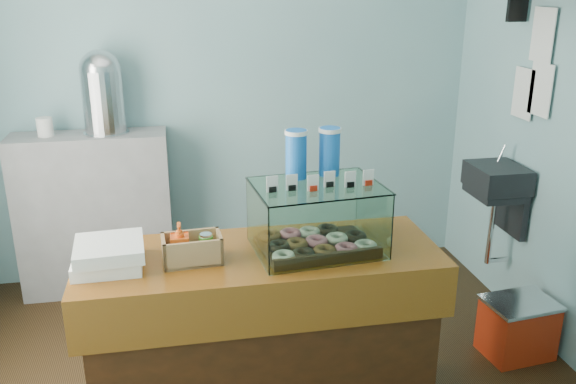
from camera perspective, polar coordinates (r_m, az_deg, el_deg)
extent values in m
cube|color=#739EA8|center=(4.25, -6.18, 10.42)|extent=(3.50, 0.04, 2.80)
cube|color=#739EA8|center=(1.39, 4.72, -8.19)|extent=(3.50, 0.04, 2.80)
cube|color=black|center=(3.94, 18.98, 1.28)|extent=(0.30, 0.35, 0.15)
cube|color=black|center=(4.06, 20.28, -1.31)|extent=(0.04, 0.30, 0.35)
cylinder|color=silver|center=(4.02, 19.35, 3.39)|extent=(0.02, 0.02, 0.12)
cylinder|color=silver|center=(4.05, 18.45, -3.43)|extent=(0.04, 0.04, 0.45)
cube|color=black|center=(3.95, 20.70, 15.99)|extent=(0.12, 0.03, 0.18)
cube|color=white|center=(3.81, 22.56, 8.83)|extent=(0.01, 0.21, 0.30)
cube|color=white|center=(3.96, 21.15, 8.61)|extent=(0.01, 0.21, 0.30)
cube|color=white|center=(3.81, 22.74, 13.40)|extent=(0.01, 0.21, 0.30)
cube|color=#441F0D|center=(2.95, -2.43, -14.15)|extent=(1.50, 0.56, 0.84)
cube|color=#51210A|center=(2.73, -2.56, -6.23)|extent=(1.60, 0.60, 0.06)
cube|color=#51210A|center=(2.54, -1.58, -11.35)|extent=(1.60, 0.04, 0.18)
cube|color=gray|center=(4.31, -17.55, -1.95)|extent=(1.00, 0.32, 1.10)
cube|color=#33190F|center=(2.75, 2.68, -5.13)|extent=(0.52, 0.39, 0.02)
torus|color=beige|center=(2.59, -0.36, -6.05)|extent=(0.10, 0.10, 0.03)
torus|color=black|center=(2.61, 1.58, -5.81)|extent=(0.10, 0.10, 0.03)
torus|color=brown|center=(2.64, 3.49, -5.56)|extent=(0.10, 0.10, 0.03)
torus|color=#DE687C|center=(2.67, 5.35, -5.32)|extent=(0.10, 0.10, 0.03)
torus|color=beige|center=(2.70, 7.17, -5.07)|extent=(0.10, 0.10, 0.03)
torus|color=black|center=(2.69, -1.03, -5.06)|extent=(0.10, 0.10, 0.03)
torus|color=brown|center=(2.71, 0.85, -4.84)|extent=(0.10, 0.10, 0.03)
torus|color=#DE687C|center=(2.73, 2.69, -4.61)|extent=(0.10, 0.10, 0.03)
torus|color=beige|center=(2.76, 4.50, -4.39)|extent=(0.10, 0.10, 0.03)
torus|color=black|center=(2.80, 6.26, -4.17)|extent=(0.10, 0.10, 0.03)
torus|color=brown|center=(2.79, -1.64, -4.14)|extent=(0.10, 0.10, 0.03)
torus|color=#DE687C|center=(2.81, 0.17, -3.94)|extent=(0.10, 0.10, 0.03)
torus|color=beige|center=(2.83, 1.95, -3.73)|extent=(0.10, 0.10, 0.03)
torus|color=black|center=(2.86, 3.70, -3.52)|extent=(0.10, 0.10, 0.03)
cube|color=white|center=(2.52, 4.18, -4.04)|extent=(0.54, 0.06, 0.29)
cube|color=white|center=(2.87, 1.46, -1.07)|extent=(0.54, 0.06, 0.29)
cube|color=white|center=(2.62, -2.88, -3.07)|extent=(0.04, 0.39, 0.29)
cube|color=white|center=(2.79, 8.00, -1.87)|extent=(0.04, 0.39, 0.29)
cube|color=white|center=(2.64, 2.78, 0.58)|extent=(0.59, 0.46, 0.01)
cube|color=white|center=(2.52, -1.36, 0.62)|extent=(0.05, 0.01, 0.07)
cube|color=black|center=(2.53, -1.35, 0.13)|extent=(0.03, 0.02, 0.02)
cube|color=white|center=(2.55, 0.47, 0.79)|extent=(0.05, 0.01, 0.07)
cube|color=black|center=(2.55, 0.47, 0.30)|extent=(0.03, 0.02, 0.02)
cube|color=white|center=(2.57, 2.27, 0.95)|extent=(0.05, 0.01, 0.07)
cube|color=red|center=(2.58, 2.26, 0.47)|extent=(0.03, 0.02, 0.02)
cube|color=white|center=(2.60, 4.03, 1.11)|extent=(0.05, 0.01, 0.07)
cube|color=black|center=(2.60, 4.02, 0.63)|extent=(0.03, 0.02, 0.02)
cube|color=white|center=(2.63, 5.75, 1.27)|extent=(0.05, 0.01, 0.07)
cube|color=black|center=(2.63, 5.74, 0.79)|extent=(0.03, 0.02, 0.02)
cube|color=white|center=(2.66, 7.44, 1.42)|extent=(0.05, 0.01, 0.07)
cube|color=red|center=(2.67, 7.42, 0.95)|extent=(0.03, 0.02, 0.02)
cylinder|color=blue|center=(2.70, 0.76, 3.56)|extent=(0.09, 0.09, 0.22)
cylinder|color=white|center=(2.68, 0.77, 5.62)|extent=(0.10, 0.10, 0.02)
cylinder|color=blue|center=(2.75, 3.90, 3.80)|extent=(0.09, 0.09, 0.22)
cylinder|color=white|center=(2.73, 3.95, 5.82)|extent=(0.10, 0.10, 0.02)
cube|color=#A78753|center=(2.65, -8.89, -6.34)|extent=(0.26, 0.16, 0.01)
cube|color=#A78753|center=(2.57, -8.80, -5.89)|extent=(0.25, 0.03, 0.12)
cube|color=#A78753|center=(2.69, -9.10, -4.69)|extent=(0.25, 0.03, 0.12)
cube|color=#A78753|center=(2.63, -11.52, -5.50)|extent=(0.02, 0.15, 0.12)
cube|color=#A78753|center=(2.64, -6.40, -5.05)|extent=(0.02, 0.15, 0.12)
imported|color=#EC5616|center=(2.61, -10.09, -4.63)|extent=(0.08, 0.08, 0.17)
cylinder|color=#3F8A25|center=(2.64, -7.65, -5.12)|extent=(0.06, 0.06, 0.10)
cylinder|color=silver|center=(2.61, -7.71, -4.02)|extent=(0.05, 0.05, 0.01)
cube|color=white|center=(2.68, -16.47, -6.14)|extent=(0.28, 0.28, 0.06)
cube|color=white|center=(2.65, -16.38, -5.12)|extent=(0.30, 0.30, 0.06)
cylinder|color=silver|center=(4.15, -16.62, 5.37)|extent=(0.29, 0.29, 0.01)
cylinder|color=silver|center=(4.11, -16.89, 8.11)|extent=(0.26, 0.26, 0.40)
sphere|color=silver|center=(4.08, -17.16, 10.83)|extent=(0.26, 0.26, 0.26)
cube|color=red|center=(3.79, 20.66, -11.91)|extent=(0.39, 0.31, 0.32)
cube|color=silver|center=(3.71, 20.97, -9.66)|extent=(0.41, 0.33, 0.02)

